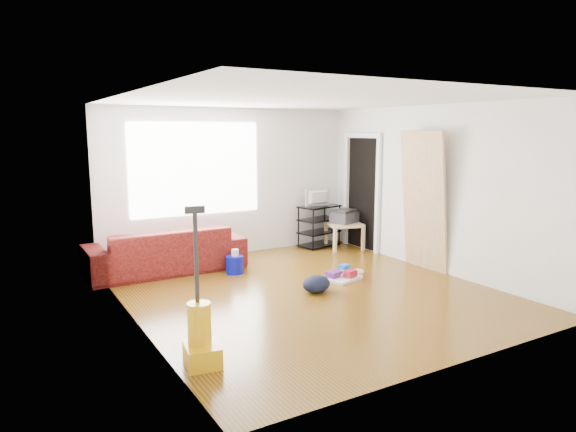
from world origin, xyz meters
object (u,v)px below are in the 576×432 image
side_table (344,227)px  cleaning_tray (342,275)px  vacuum (201,336)px  backpack (316,292)px  sofa (167,271)px  bucket (235,273)px  tv_stand (319,226)px

side_table → cleaning_tray: (-1.21, -1.58, -0.34)m
side_table → vacuum: size_ratio=0.50×
side_table → cleaning_tray: size_ratio=1.21×
side_table → backpack: (-1.87, -1.91, -0.40)m
sofa → backpack: size_ratio=5.70×
bucket → cleaning_tray: (1.21, -1.07, 0.05)m
sofa → vacuum: 3.35m
tv_stand → backpack: 2.80m
sofa → cleaning_tray: 2.66m
bucket → backpack: bucket is taller
bucket → sofa: bearing=144.1°
tv_stand → vacuum: bearing=-148.6°
side_table → bucket: side_table is taller
cleaning_tray → backpack: cleaning_tray is taller
bucket → vacuum: (-1.54, -2.65, 0.27)m
bucket → side_table: bearing=12.1°
sofa → vacuum: size_ratio=1.60×
tv_stand → sofa: bearing=172.5°
side_table → backpack: 2.70m
sofa → bucket: 1.06m
cleaning_tray → vacuum: (-2.74, -1.58, 0.21)m
cleaning_tray → vacuum: 3.17m
cleaning_tray → vacuum: bearing=-150.0°
cleaning_tray → vacuum: size_ratio=0.41×
bucket → cleaning_tray: cleaning_tray is taller
backpack → vacuum: size_ratio=0.28×
side_table → sofa: bearing=178.2°
sofa → bucket: size_ratio=8.80×
tv_stand → side_table: tv_stand is taller
backpack → sofa: bearing=109.0°
sofa → vacuum: (-0.68, -3.27, 0.27)m
tv_stand → backpack: (-1.57, -2.29, -0.39)m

